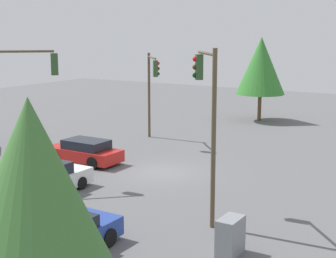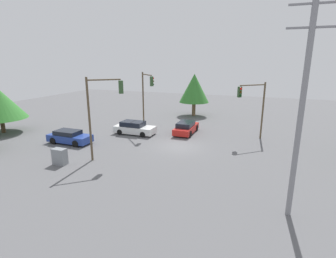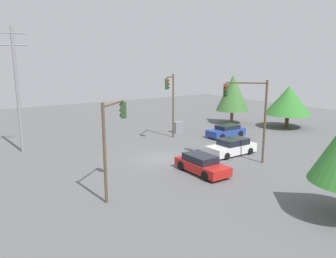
% 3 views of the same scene
% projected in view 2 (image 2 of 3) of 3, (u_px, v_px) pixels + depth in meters
% --- Properties ---
extents(ground_plane, '(80.00, 80.00, 0.00)m').
position_uv_depth(ground_plane, '(178.00, 147.00, 25.39)').
color(ground_plane, '#5B5B5E').
extents(sedan_white, '(4.61, 2.04, 1.44)m').
position_uv_depth(sedan_white, '(134.00, 128.00, 29.60)').
color(sedan_white, silver).
rests_on(sedan_white, ground_plane).
extents(sedan_red, '(1.96, 4.51, 1.37)m').
position_uv_depth(sedan_red, '(186.00, 128.00, 29.82)').
color(sedan_red, red).
rests_on(sedan_red, ground_plane).
extents(sedan_blue, '(4.42, 1.92, 1.31)m').
position_uv_depth(sedan_blue, '(69.00, 137.00, 26.31)').
color(sedan_blue, '#233D93').
rests_on(sedan_blue, ground_plane).
extents(traffic_signal_main, '(2.32, 2.06, 6.87)m').
position_uv_depth(traffic_signal_main, '(101.00, 105.00, 21.15)').
color(traffic_signal_main, brown).
rests_on(traffic_signal_main, ground_plane).
extents(traffic_signal_cross, '(2.59, 2.36, 5.96)m').
position_uv_depth(traffic_signal_cross, '(254.00, 101.00, 26.57)').
color(traffic_signal_cross, brown).
rests_on(traffic_signal_cross, ground_plane).
extents(traffic_signal_aux, '(2.53, 2.64, 6.76)m').
position_uv_depth(traffic_signal_aux, '(146.00, 91.00, 30.50)').
color(traffic_signal_aux, brown).
rests_on(traffic_signal_aux, ground_plane).
extents(utility_pole_tall, '(2.20, 0.28, 11.16)m').
position_uv_depth(utility_pole_tall, '(302.00, 108.00, 12.75)').
color(utility_pole_tall, gray).
rests_on(utility_pole_tall, ground_plane).
extents(electrical_cabinet, '(1.10, 0.65, 1.30)m').
position_uv_depth(electrical_cabinet, '(60.00, 156.00, 20.96)').
color(electrical_cabinet, gray).
rests_on(electrical_cabinet, ground_plane).
extents(tree_behind, '(4.37, 4.37, 6.21)m').
position_uv_depth(tree_behind, '(194.00, 88.00, 38.55)').
color(tree_behind, brown).
rests_on(tree_behind, ground_plane).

